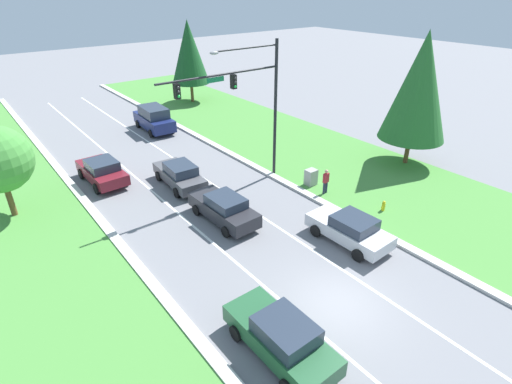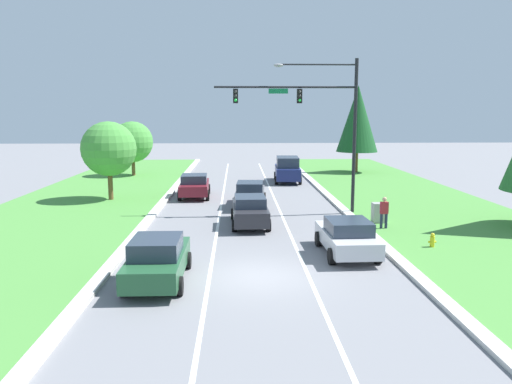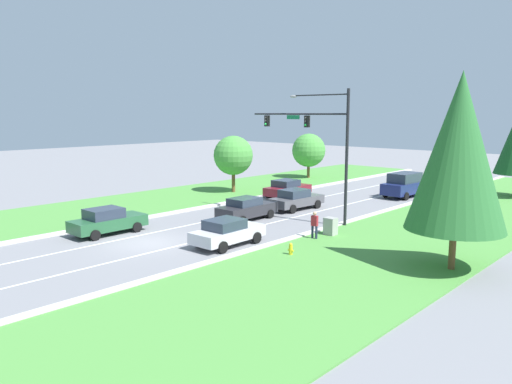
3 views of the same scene
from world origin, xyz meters
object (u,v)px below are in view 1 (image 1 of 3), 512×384
at_px(silver_sedan, 350,229).
at_px(pedestrian, 326,181).
at_px(burgundy_sedan, 102,171).
at_px(conifer_near_right_tree, 189,52).
at_px(utility_cabinet, 311,178).
at_px(navy_suv, 154,119).
at_px(traffic_signal_mast, 248,95).
at_px(conifer_far_right_tree, 419,87).
at_px(graphite_sedan, 180,175).
at_px(charcoal_sedan, 224,208).
at_px(fire_hydrant, 383,206).
at_px(forest_sedan, 281,337).

xyz_separation_m(silver_sedan, pedestrian, (2.84, 4.35, 0.16)).
relative_size(burgundy_sedan, conifer_near_right_tree, 0.55).
distance_m(utility_cabinet, conifer_near_right_tree, 23.39).
bearing_deg(navy_suv, utility_cabinet, -75.74).
bearing_deg(traffic_signal_mast, navy_suv, 91.18).
relative_size(silver_sedan, conifer_far_right_tree, 0.48).
bearing_deg(burgundy_sedan, traffic_signal_mast, -40.36).
xyz_separation_m(silver_sedan, burgundy_sedan, (-7.54, 14.60, 0.06)).
bearing_deg(traffic_signal_mast, conifer_far_right_tree, -22.44).
bearing_deg(conifer_near_right_tree, utility_cabinet, -100.46).
bearing_deg(conifer_near_right_tree, navy_suv, -140.14).
relative_size(traffic_signal_mast, utility_cabinet, 7.92).
bearing_deg(graphite_sedan, utility_cabinet, -34.42).
height_order(traffic_signal_mast, conifer_near_right_tree, traffic_signal_mast).
xyz_separation_m(charcoal_sedan, conifer_near_right_tree, (11.05, 22.64, 4.48)).
bearing_deg(conifer_far_right_tree, graphite_sedan, 154.74).
relative_size(silver_sedan, utility_cabinet, 3.97).
xyz_separation_m(burgundy_sedan, fire_hydrant, (11.47, -13.83, -0.49)).
xyz_separation_m(traffic_signal_mast, fire_hydrant, (3.91, -7.80, -5.54)).
xyz_separation_m(traffic_signal_mast, silver_sedan, (-0.02, -8.58, -5.10)).
xyz_separation_m(forest_sedan, charcoal_sedan, (3.45, 8.77, -0.01)).
xyz_separation_m(charcoal_sedan, burgundy_sedan, (-3.64, 8.94, 0.03)).
xyz_separation_m(fire_hydrant, conifer_far_right_tree, (7.09, 3.25, 5.27)).
bearing_deg(traffic_signal_mast, graphite_sedan, 147.24).
height_order(silver_sedan, navy_suv, navy_suv).
distance_m(forest_sedan, charcoal_sedan, 9.42).
bearing_deg(silver_sedan, conifer_far_right_tree, 18.53).
distance_m(burgundy_sedan, graphite_sedan, 5.23).
distance_m(pedestrian, fire_hydrant, 3.78).
distance_m(forest_sedan, pedestrian, 12.63).
xyz_separation_m(forest_sedan, graphite_sedan, (3.60, 14.11, -0.01)).
bearing_deg(fire_hydrant, utility_cabinet, 100.64).
distance_m(traffic_signal_mast, pedestrian, 7.09).
height_order(conifer_near_right_tree, conifer_far_right_tree, conifer_far_right_tree).
bearing_deg(traffic_signal_mast, burgundy_sedan, 141.44).
relative_size(utility_cabinet, conifer_near_right_tree, 0.13).
bearing_deg(charcoal_sedan, pedestrian, -12.47).
bearing_deg(forest_sedan, charcoal_sedan, 68.56).
bearing_deg(silver_sedan, forest_sedan, -158.62).
relative_size(charcoal_sedan, utility_cabinet, 4.20).
bearing_deg(charcoal_sedan, utility_cabinet, -0.53).
height_order(graphite_sedan, conifer_far_right_tree, conifer_far_right_tree).
bearing_deg(conifer_near_right_tree, charcoal_sedan, -116.02).
bearing_deg(navy_suv, forest_sedan, -102.70).
bearing_deg(conifer_near_right_tree, graphite_sedan, -122.21).
bearing_deg(forest_sedan, graphite_sedan, 75.73).
xyz_separation_m(navy_suv, pedestrian, (3.10, -17.76, -0.16)).
bearing_deg(conifer_near_right_tree, forest_sedan, -114.79).
relative_size(forest_sedan, navy_suv, 0.90).
bearing_deg(conifer_far_right_tree, pedestrian, 177.76).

